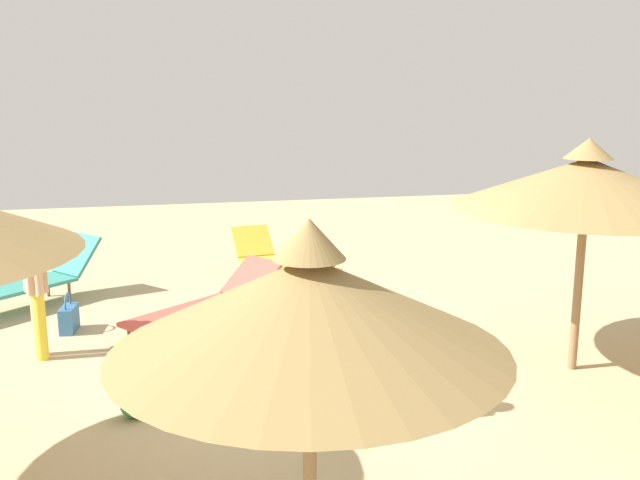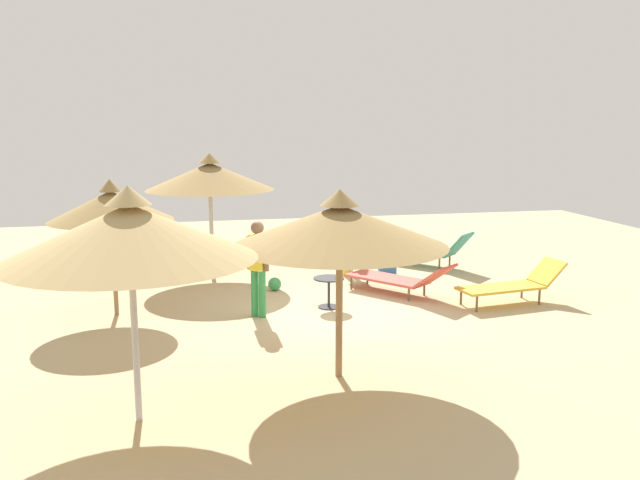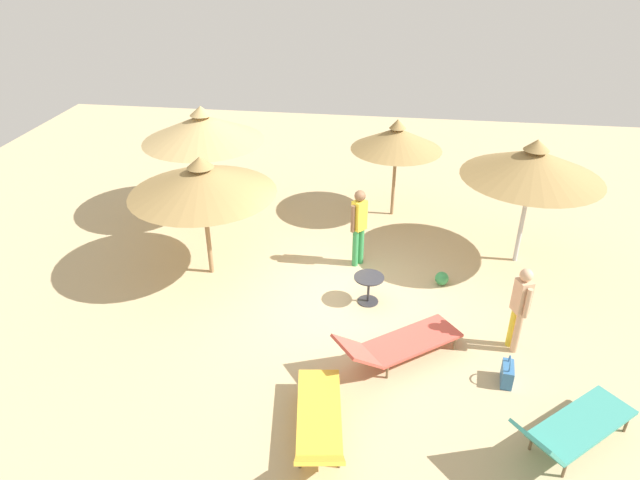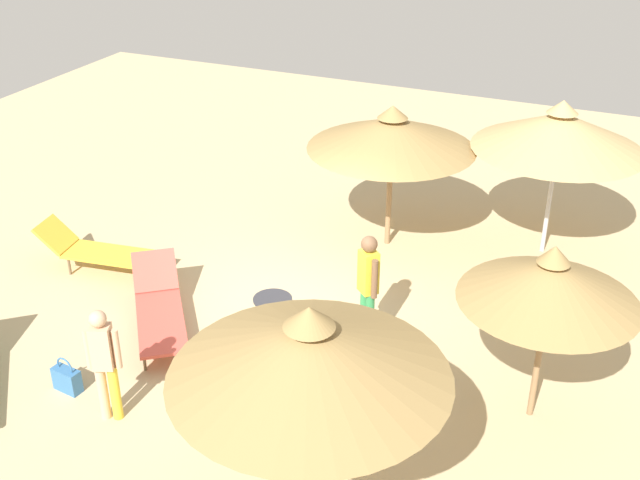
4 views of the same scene
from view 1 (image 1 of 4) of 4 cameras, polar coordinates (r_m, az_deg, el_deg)
The scene contains 11 objects.
ground at distance 8.30m, azimuth -0.15°, elevation -10.48°, with size 24.00×24.00×0.10m, color tan.
parasol_umbrella_back at distance 8.26m, azimuth 20.35°, elevation 4.23°, with size 2.91×2.91×2.60m.
parasol_umbrella_front at distance 3.87m, azimuth -0.85°, elevation -5.17°, with size 2.19×2.19×2.47m.
lounge_chair_far_left at distance 9.56m, azimuth -8.87°, elevation -4.96°, with size 1.93×2.22×0.76m.
lounge_chair_near_right at distance 11.19m, azimuth -21.85°, elevation -2.86°, with size 1.91×2.05×0.91m.
lounge_chair_edge at distance 11.49m, azimuth -4.30°, elevation -1.75°, with size 2.21×0.94×0.80m.
person_standing_center at distance 8.95m, azimuth -21.62°, elevation -3.15°, with size 0.42×0.30×1.62m.
person_standing_back at distance 6.65m, azimuth 0.43°, elevation -6.68°, with size 0.36×0.34×1.74m.
handbag at distance 9.96m, azimuth -19.28°, elevation -5.84°, with size 0.42×0.22×0.53m.
side_table_round at distance 8.07m, azimuth -3.97°, elevation -7.81°, with size 0.58×0.58×0.58m.
beach_ball at distance 7.34m, azimuth -14.51°, elevation -12.45°, with size 0.28×0.28×0.28m, color #338C4C.
Camera 1 is at (7.49, -1.62, 3.16)m, focal length 40.38 mm.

